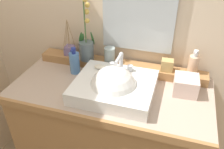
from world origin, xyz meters
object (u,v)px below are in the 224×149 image
at_px(tumbler_cup, 110,55).
at_px(potted_plant, 86,46).
at_px(reed_diffuser, 70,50).
at_px(tissue_box, 186,85).
at_px(soap_bar, 100,67).
at_px(lotion_bottle, 75,62).
at_px(soap_dispenser, 194,63).
at_px(trinket_box, 167,65).
at_px(sink_basin, 114,88).

bearing_deg(tumbler_cup, potted_plant, -178.93).
height_order(potted_plant, tumbler_cup, potted_plant).
relative_size(reed_diffuser, tissue_box, 1.87).
height_order(soap_bar, reed_diffuser, reed_diffuser).
bearing_deg(tumbler_cup, lotion_bottle, -152.61).
height_order(reed_diffuser, tissue_box, reed_diffuser).
bearing_deg(potted_plant, soap_dispenser, 3.10).
bearing_deg(tissue_box, potted_plant, 169.90).
bearing_deg(reed_diffuser, tumbler_cup, -3.87).
relative_size(reed_diffuser, lotion_bottle, 1.40).
bearing_deg(soap_bar, potted_plant, 136.75).
bearing_deg(potted_plant, trinket_box, 1.11).
distance_m(potted_plant, trinket_box, 0.52).
xyz_separation_m(soap_bar, tissue_box, (0.50, 0.02, -0.04)).
relative_size(tumbler_cup, reed_diffuser, 0.41).
bearing_deg(reed_diffuser, potted_plant, -9.47).
distance_m(soap_bar, potted_plant, 0.20).
relative_size(sink_basin, reed_diffuser, 1.80).
height_order(trinket_box, tissue_box, trinket_box).
height_order(potted_plant, soap_dispenser, potted_plant).
xyz_separation_m(trinket_box, lotion_bottle, (-0.56, -0.11, -0.02)).
bearing_deg(lotion_bottle, soap_bar, -9.01).
bearing_deg(tumbler_cup, trinket_box, 1.12).
height_order(soap_dispenser, trinket_box, soap_dispenser).
xyz_separation_m(sink_basin, potted_plant, (-0.26, 0.24, 0.11)).
relative_size(soap_bar, tumbler_cup, 0.71).
distance_m(reed_diffuser, lotion_bottle, 0.15).
bearing_deg(trinket_box, reed_diffuser, 175.89).
distance_m(tumbler_cup, tissue_box, 0.49).
height_order(soap_bar, trinket_box, trinket_box).
bearing_deg(tissue_box, tumbler_cup, 166.44).
bearing_deg(potted_plant, lotion_bottle, -113.73).
bearing_deg(tissue_box, soap_dispenser, 79.29).
height_order(soap_bar, tissue_box, same).
height_order(lotion_bottle, tissue_box, lotion_bottle).
relative_size(sink_basin, tissue_box, 3.35).
bearing_deg(potted_plant, reed_diffuser, 170.53).
relative_size(soap_dispenser, tumbler_cup, 1.44).
relative_size(trinket_box, tissue_box, 0.54).
distance_m(soap_dispenser, trinket_box, 0.15).
height_order(soap_dispenser, tumbler_cup, soap_dispenser).
bearing_deg(soap_dispenser, sink_basin, -145.54).
height_order(tumbler_cup, lotion_bottle, lotion_bottle).
distance_m(sink_basin, tissue_box, 0.40).
height_order(soap_bar, tumbler_cup, tumbler_cup).
bearing_deg(lotion_bottle, reed_diffuser, 126.51).
height_order(sink_basin, tumbler_cup, sink_basin).
xyz_separation_m(soap_bar, tumbler_cup, (0.02, 0.13, 0.01)).
xyz_separation_m(potted_plant, tumbler_cup, (0.15, 0.00, -0.04)).
relative_size(potted_plant, soap_dispenser, 2.83).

